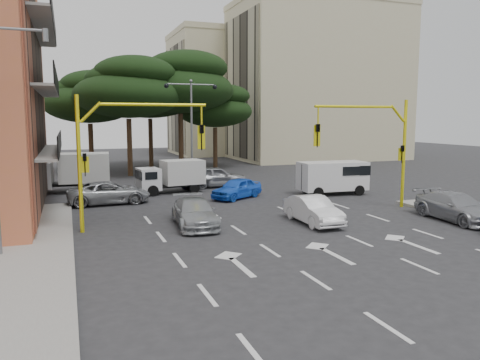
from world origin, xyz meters
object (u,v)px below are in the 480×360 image
object	(u,v)px
signal_mast_right	(378,139)
car_silver_cross_b	(216,177)
car_white_hatch	(313,210)
car_blue_compact	(237,188)
signal_mast_left	(121,143)
car_silver_wagon	(195,212)
car_silver_parked	(456,207)
car_silver_cross_a	(109,193)
van_white	(332,178)
street_lamp_center	(191,112)
box_truck_b	(171,177)
box_truck_a	(70,173)

from	to	relation	value
signal_mast_right	car_silver_cross_b	xyz separation A→B (m)	(-5.80, 11.01, -3.11)
car_white_hatch	car_blue_compact	size ratio (longest dim) A/B	1.05
signal_mast_left	car_silver_wagon	world-z (taller)	signal_mast_left
car_silver_parked	car_silver_cross_a	bearing A→B (deg)	148.62
car_silver_parked	van_white	distance (m)	9.18
street_lamp_center	box_truck_b	xyz separation A→B (m)	(-2.60, -4.50, -4.33)
car_silver_parked	van_white	bearing A→B (deg)	102.06
street_lamp_center	car_silver_cross_b	size ratio (longest dim) A/B	1.72
signal_mast_right	street_lamp_center	world-z (taller)	street_lamp_center
car_white_hatch	car_silver_parked	distance (m)	7.13
car_silver_wagon	box_truck_a	world-z (taller)	box_truck_a
van_white	box_truck_b	bearing A→B (deg)	-109.88
car_blue_compact	car_silver_wagon	world-z (taller)	car_silver_wagon
car_silver_cross_b	box_truck_b	bearing A→B (deg)	113.51
car_white_hatch	street_lamp_center	bearing A→B (deg)	97.38
car_silver_parked	box_truck_b	world-z (taller)	box_truck_b
signal_mast_left	car_silver_parked	xyz separation A→B (m)	(15.50, -3.83, -3.21)
signal_mast_left	box_truck_b	world-z (taller)	signal_mast_left
signal_mast_right	box_truck_b	world-z (taller)	signal_mast_right
van_white	box_truck_a	distance (m)	17.60
signal_mast_left	box_truck_a	bearing A→B (deg)	100.36
car_blue_compact	signal_mast_right	bearing A→B (deg)	13.74
car_silver_cross_b	van_white	size ratio (longest dim) A/B	1.03
van_white	box_truck_a	bearing A→B (deg)	-109.01
car_silver_cross_a	car_silver_parked	distance (m)	18.85
signal_mast_right	car_white_hatch	world-z (taller)	signal_mast_right
signal_mast_right	box_truck_a	distance (m)	20.01
street_lamp_center	van_white	bearing A→B (deg)	-50.55
signal_mast_right	car_silver_parked	world-z (taller)	signal_mast_right
car_silver_parked	box_truck_a	distance (m)	23.76
car_white_hatch	car_silver_parked	size ratio (longest dim) A/B	0.84
car_blue_compact	car_silver_cross_b	size ratio (longest dim) A/B	0.83
signal_mast_right	car_silver_cross_a	size ratio (longest dim) A/B	1.26
car_silver_parked	van_white	size ratio (longest dim) A/B	1.06
car_silver_cross_a	box_truck_b	distance (m)	5.10
car_silver_cross_b	box_truck_a	bearing A→B (deg)	85.21
car_silver_cross_a	van_white	size ratio (longest dim) A/B	1.08
car_silver_wagon	car_silver_cross_a	size ratio (longest dim) A/B	0.93
car_silver_wagon	van_white	world-z (taller)	van_white
signal_mast_right	box_truck_a	bearing A→B (deg)	142.77
signal_mast_left	box_truck_a	size ratio (longest dim) A/B	1.11
signal_mast_right	car_silver_parked	bearing A→B (deg)	-63.69
car_silver_cross_a	car_silver_parked	bearing A→B (deg)	-126.34
car_silver_cross_b	car_silver_parked	xyz separation A→B (m)	(7.70, -14.84, -0.09)
car_silver_cross_a	car_silver_cross_b	world-z (taller)	car_silver_cross_b
car_silver_cross_b	signal_mast_left	bearing A→B (deg)	145.58
street_lamp_center	car_silver_parked	distance (m)	20.41
car_blue_compact	box_truck_b	xyz separation A→B (m)	(-3.38, 3.62, 0.46)
box_truck_a	box_truck_b	xyz separation A→B (m)	(6.40, -2.50, -0.23)
signal_mast_left	street_lamp_center	bearing A→B (deg)	64.09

